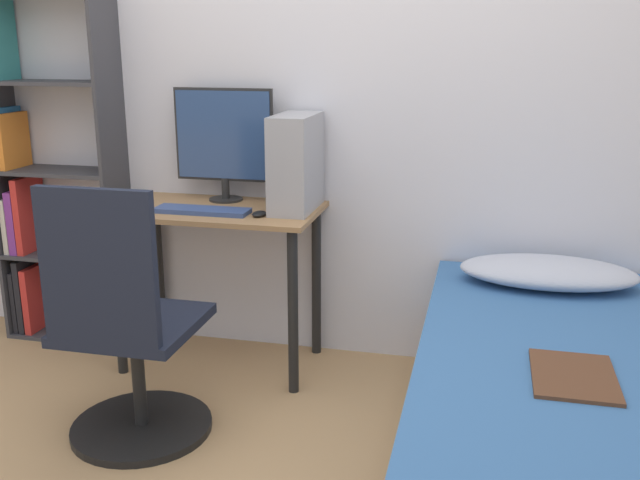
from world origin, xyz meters
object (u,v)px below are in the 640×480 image
Objects in this scene: bookshelf at (42,184)px; keyboard at (202,211)px; pc_tower at (296,163)px; bed at (556,432)px; office_chair at (127,346)px; monitor at (224,139)px.

bookshelf is 0.96m from keyboard.
pc_tower is (1.31, -0.08, 0.17)m from bookshelf.
office_chair is at bearing 179.18° from bed.
monitor is (0.94, 0.03, 0.24)m from bookshelf.
keyboard is at bearing -92.24° from monitor.
office_chair is at bearing -44.12° from bookshelf.
keyboard reaches higher than bed.
bed is (1.50, -0.02, -0.13)m from office_chair.
monitor is at bearing 164.30° from pc_tower.
monitor is at bearing 85.59° from office_chair.
office_chair is (0.87, -0.85, -0.40)m from bookshelf.
keyboard is 1.00× the size of pc_tower.
monitor reaches higher than pc_tower.
bookshelf reaches higher than keyboard.
bed is at bearing -0.82° from office_chair.
monitor reaches higher than office_chair.
pc_tower is at bearing -15.70° from monitor.
bed is at bearing -31.94° from monitor.
monitor reaches higher than keyboard.
keyboard is at bearing -14.11° from bookshelf.
bed is at bearing -36.53° from pc_tower.
office_chair is 1.09m from monitor.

